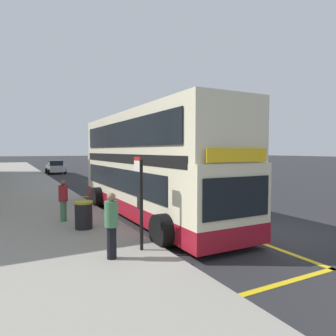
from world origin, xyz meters
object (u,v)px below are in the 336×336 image
object	(u,v)px
double_decker_bus	(148,169)
parked_car_silver_across	(55,167)
litter_bin	(84,215)
parked_car_white_ahead	(119,166)
pedestrian_waiting_near_sign	(111,223)
pedestrian_further_back	(63,199)
bus_stop_sign	(140,195)

from	to	relation	value
double_decker_bus	parked_car_silver_across	bearing A→B (deg)	90.32
parked_car_silver_across	double_decker_bus	bearing A→B (deg)	-86.85
double_decker_bus	parked_car_silver_across	distance (m)	27.72
parked_car_silver_across	litter_bin	size ratio (longest dim) A/B	4.41
double_decker_bus	litter_bin	distance (m)	3.62
double_decker_bus	parked_car_white_ahead	xyz separation A→B (m)	(7.44, 26.04, -1.27)
double_decker_bus	pedestrian_waiting_near_sign	world-z (taller)	double_decker_bus
pedestrian_waiting_near_sign	parked_car_silver_across	bearing A→B (deg)	84.83
parked_car_white_ahead	litter_bin	distance (m)	29.30
parked_car_silver_across	litter_bin	xyz separation A→B (m)	(-2.89, -29.01, -0.18)
parked_car_white_ahead	pedestrian_waiting_near_sign	world-z (taller)	pedestrian_waiting_near_sign
parked_car_white_ahead	pedestrian_further_back	size ratio (longest dim) A/B	2.66
bus_stop_sign	pedestrian_waiting_near_sign	xyz separation A→B (m)	(-0.92, -0.35, -0.60)
double_decker_bus	bus_stop_sign	distance (m)	4.81
bus_stop_sign	parked_car_white_ahead	world-z (taller)	bus_stop_sign
parked_car_white_ahead	bus_stop_sign	bearing A→B (deg)	74.96
bus_stop_sign	parked_car_silver_across	xyz separation A→B (m)	(2.01, 31.97, -0.85)
pedestrian_further_back	parked_car_silver_across	bearing A→B (deg)	83.10
pedestrian_waiting_near_sign	litter_bin	bearing A→B (deg)	89.45
litter_bin	pedestrian_further_back	bearing A→B (deg)	106.64
pedestrian_waiting_near_sign	litter_bin	world-z (taller)	pedestrian_waiting_near_sign
double_decker_bus	litter_bin	xyz separation A→B (m)	(-3.05, -1.32, -1.45)
parked_car_silver_across	litter_bin	distance (m)	29.16
parked_car_white_ahead	pedestrian_waiting_near_sign	distance (m)	32.42
pedestrian_further_back	pedestrian_waiting_near_sign	bearing A→B (deg)	-85.11
double_decker_bus	parked_car_silver_across	world-z (taller)	double_decker_bus
double_decker_bus	parked_car_white_ahead	world-z (taller)	double_decker_bus
double_decker_bus	pedestrian_waiting_near_sign	bearing A→B (deg)	-123.66
bus_stop_sign	litter_bin	world-z (taller)	bus_stop_sign
double_decker_bus	parked_car_white_ahead	size ratio (longest dim) A/B	2.73
bus_stop_sign	litter_bin	distance (m)	3.25
pedestrian_waiting_near_sign	pedestrian_further_back	world-z (taller)	pedestrian_waiting_near_sign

